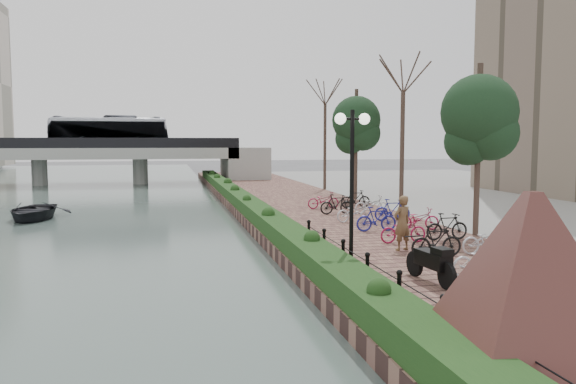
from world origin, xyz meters
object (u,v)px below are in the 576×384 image
object	(u,v)px
pedestrian	(402,223)
boat	(33,211)
lamppost	(352,153)
motorcycle	(430,261)
granite_monument	(530,278)

from	to	relation	value
pedestrian	boat	distance (m)	20.19
pedestrian	lamppost	bearing A→B (deg)	21.43
lamppost	motorcycle	world-z (taller)	lamppost
pedestrian	motorcycle	bearing A→B (deg)	57.00
lamppost	pedestrian	xyz separation A→B (m)	(2.46, 2.09, -2.34)
granite_monument	lamppost	distance (m)	7.49
granite_monument	motorcycle	world-z (taller)	granite_monument
motorcycle	boat	xyz separation A→B (m)	(-13.38, 18.22, -0.58)
lamppost	boat	bearing A→B (deg)	126.40
motorcycle	boat	bearing A→B (deg)	119.63
granite_monument	boat	world-z (taller)	granite_monument
lamppost	pedestrian	distance (m)	3.99
motorcycle	pedestrian	bearing A→B (deg)	69.22
boat	motorcycle	bearing A→B (deg)	-49.13
lamppost	boat	size ratio (longest dim) A/B	1.00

